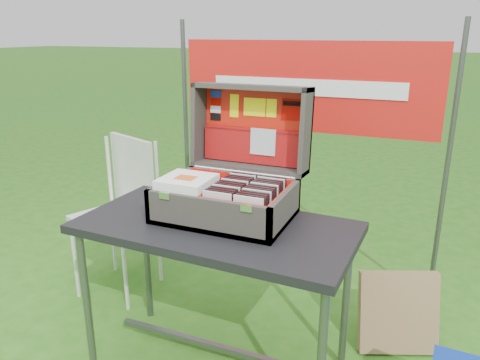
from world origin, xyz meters
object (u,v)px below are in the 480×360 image
at_px(suitcase, 230,154).
at_px(cardboard_box, 398,312).
at_px(table, 217,299).
at_px(chair, 116,220).

distance_m(suitcase, cardboard_box, 1.23).
bearing_deg(cardboard_box, table, -169.00).
bearing_deg(chair, table, -3.57).
distance_m(suitcase, chair, 1.14).
bearing_deg(table, suitcase, 88.88).
xyz_separation_m(chair, cardboard_box, (1.73, 0.07, -0.27)).
relative_size(table, suitcase, 2.10).
xyz_separation_m(suitcase, chair, (-0.93, 0.30, -0.59)).
bearing_deg(chair, cardboard_box, 24.53).
bearing_deg(cardboard_box, suitcase, -176.91).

